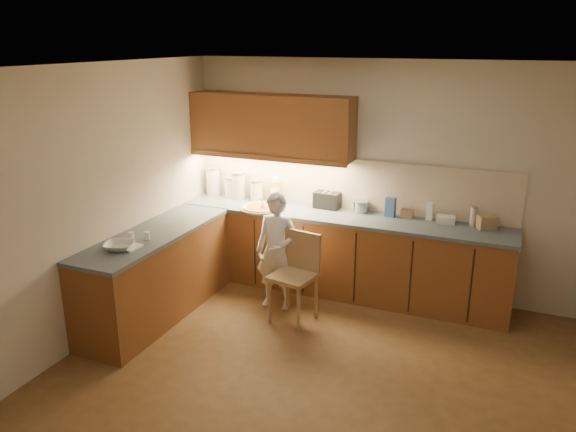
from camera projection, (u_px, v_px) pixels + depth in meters
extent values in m
plane|color=brown|center=(319.00, 374.00, 4.91)|extent=(4.50, 4.50, 0.00)
cube|color=beige|center=(382.00, 179.00, 6.27)|extent=(4.50, 0.04, 2.60)
cube|color=beige|center=(185.00, 359.00, 2.76)|extent=(4.50, 0.04, 2.60)
cube|color=beige|center=(99.00, 203.00, 5.35)|extent=(0.04, 4.00, 2.60)
cube|color=white|center=(325.00, 67.00, 4.12)|extent=(4.50, 4.00, 0.04)
cube|color=brown|center=(339.00, 255.00, 6.41)|extent=(3.75, 0.60, 0.88)
cube|color=brown|center=(157.00, 276.00, 5.85)|extent=(0.60, 2.00, 0.88)
cube|color=#465664|center=(340.00, 216.00, 6.27)|extent=(3.77, 0.62, 0.04)
cube|color=#465664|center=(154.00, 234.00, 5.71)|extent=(0.62, 2.02, 0.04)
cube|color=black|center=(210.00, 245.00, 6.71)|extent=(0.02, 0.01, 0.80)
cube|color=black|center=(255.00, 252.00, 6.48)|extent=(0.02, 0.01, 0.80)
cube|color=black|center=(303.00, 260.00, 6.26)|extent=(0.02, 0.01, 0.80)
cube|color=black|center=(355.00, 268.00, 6.04)|extent=(0.02, 0.01, 0.80)
cube|color=black|center=(411.00, 277.00, 5.82)|extent=(0.02, 0.01, 0.80)
cube|color=black|center=(471.00, 286.00, 5.59)|extent=(0.02, 0.01, 0.80)
cube|color=beige|center=(349.00, 184.00, 6.42)|extent=(3.75, 0.02, 0.58)
cube|color=brown|center=(271.00, 125.00, 6.42)|extent=(1.95, 0.35, 0.70)
cube|color=brown|center=(265.00, 158.00, 6.37)|extent=(1.95, 0.02, 0.06)
cylinder|color=#A98454|center=(260.00, 208.00, 6.46)|extent=(0.46, 0.46, 0.02)
cylinder|color=beige|center=(260.00, 207.00, 6.45)|extent=(0.40, 0.40, 0.02)
cylinder|color=#C64E1A|center=(260.00, 206.00, 6.45)|extent=(0.32, 0.32, 0.01)
sphere|color=white|center=(263.00, 206.00, 6.39)|extent=(0.06, 0.06, 0.06)
cylinder|color=white|center=(264.00, 205.00, 6.32)|extent=(0.07, 0.10, 0.19)
imported|color=white|center=(277.00, 251.00, 5.97)|extent=(0.48, 0.33, 1.28)
cylinder|color=tan|center=(269.00, 301.00, 5.74)|extent=(0.04, 0.04, 0.46)
cylinder|color=tan|center=(298.00, 310.00, 5.56)|extent=(0.04, 0.04, 0.46)
cylinder|color=tan|center=(288.00, 289.00, 6.02)|extent=(0.04, 0.04, 0.46)
cylinder|color=tan|center=(316.00, 297.00, 5.84)|extent=(0.04, 0.04, 0.46)
cube|color=tan|center=(293.00, 277.00, 5.71)|extent=(0.48, 0.48, 0.04)
cube|color=tan|center=(303.00, 250.00, 5.79)|extent=(0.41, 0.11, 0.41)
imported|color=silver|center=(119.00, 246.00, 5.23)|extent=(0.36, 0.36, 0.07)
cylinder|color=beige|center=(213.00, 182.00, 7.00)|extent=(0.17, 0.17, 0.33)
cylinder|color=tan|center=(213.00, 168.00, 6.95)|extent=(0.18, 0.18, 0.02)
cylinder|color=white|center=(230.00, 188.00, 6.90)|extent=(0.14, 0.14, 0.24)
cylinder|color=gray|center=(230.00, 178.00, 6.86)|extent=(0.15, 0.15, 0.02)
cylinder|color=beige|center=(238.00, 186.00, 6.84)|extent=(0.17, 0.17, 0.31)
cylinder|color=tan|center=(238.00, 173.00, 6.79)|extent=(0.18, 0.18, 0.02)
cylinder|color=silver|center=(256.00, 191.00, 6.78)|extent=(0.15, 0.15, 0.24)
cylinder|color=gray|center=(256.00, 181.00, 6.74)|extent=(0.16, 0.16, 0.02)
cube|color=gold|center=(275.00, 192.00, 6.72)|extent=(0.11, 0.09, 0.26)
cube|color=silver|center=(275.00, 179.00, 6.67)|extent=(0.07, 0.06, 0.05)
cube|color=black|center=(327.00, 200.00, 6.48)|extent=(0.30, 0.19, 0.19)
cube|color=#ABABB0|center=(324.00, 192.00, 6.47)|extent=(0.04, 0.13, 0.00)
cube|color=#ABABB0|center=(330.00, 193.00, 6.43)|extent=(0.04, 0.13, 0.00)
cylinder|color=#ADACB1|center=(361.00, 207.00, 6.33)|extent=(0.16, 0.16, 0.12)
cylinder|color=#ADACB1|center=(361.00, 201.00, 6.31)|extent=(0.17, 0.17, 0.01)
cube|color=#305392|center=(390.00, 207.00, 6.17)|extent=(0.11, 0.09, 0.22)
cube|color=#A7795A|center=(407.00, 214.00, 6.14)|extent=(0.13, 0.10, 0.09)
cube|color=white|center=(429.00, 211.00, 6.06)|extent=(0.07, 0.07, 0.20)
cube|color=silver|center=(446.00, 219.00, 5.98)|extent=(0.21, 0.15, 0.08)
cylinder|color=silver|center=(473.00, 217.00, 5.87)|extent=(0.06, 0.06, 0.20)
cylinder|color=gray|center=(474.00, 207.00, 5.83)|extent=(0.07, 0.07, 0.01)
cube|color=#9E8055|center=(487.00, 222.00, 5.78)|extent=(0.22, 0.21, 0.14)
cube|color=white|center=(126.00, 247.00, 5.28)|extent=(0.25, 0.20, 0.02)
cylinder|color=white|center=(131.00, 236.00, 5.48)|extent=(0.07, 0.07, 0.07)
cylinder|color=white|center=(147.00, 236.00, 5.49)|extent=(0.06, 0.06, 0.08)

